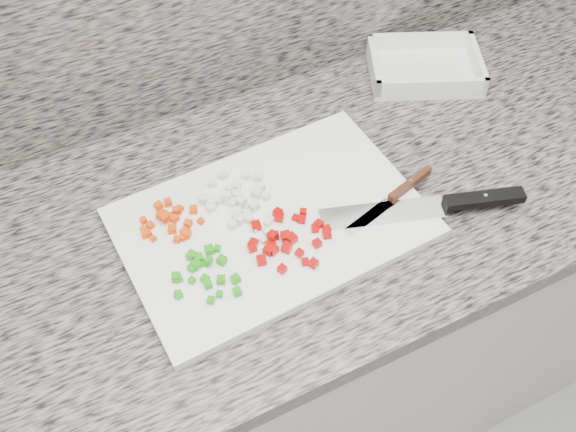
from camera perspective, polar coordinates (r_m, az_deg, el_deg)
name	(u,v)px	position (r m, az deg, el deg)	size (l,w,h in m)	color
cabinet	(279,336)	(1.49, -0.81, -10.58)	(3.92, 0.62, 0.86)	silver
countertop	(276,213)	(1.11, -1.07, 0.23)	(3.96, 0.64, 0.04)	slate
cutting_board	(272,222)	(1.07, -1.44, -0.56)	(0.49, 0.33, 0.02)	white
carrot_pile	(170,221)	(1.07, -10.41, -0.48)	(0.10, 0.09, 0.02)	#DD4204
onion_pile	(235,198)	(1.08, -4.75, 1.63)	(0.12, 0.12, 0.02)	silver
green_pepper_pile	(204,271)	(1.00, -7.45, -4.89)	(0.10, 0.11, 0.02)	#1D920D
red_pepper_pile	(286,239)	(1.03, -0.16, -2.05)	(0.14, 0.13, 0.02)	#AE0402
garlic_pile	(265,230)	(1.04, -2.07, -1.24)	(0.04, 0.07, 0.01)	#F2E4BB
chef_knife	(450,204)	(1.11, 14.18, 1.06)	(0.34, 0.14, 0.02)	white
paring_knife	(400,192)	(1.10, 9.91, 2.10)	(0.20, 0.07, 0.02)	white
tray	(424,68)	(1.36, 12.02, 12.71)	(0.27, 0.23, 0.05)	white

